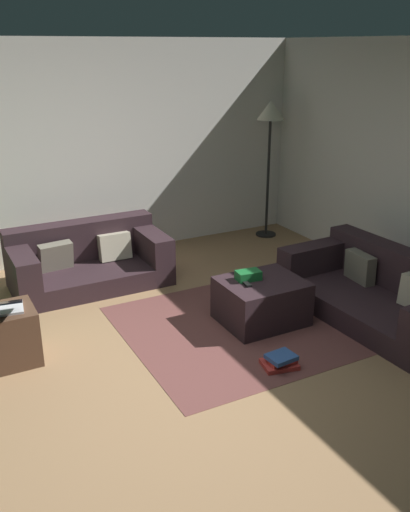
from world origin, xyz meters
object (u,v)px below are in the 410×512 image
gift_box (248,275)px  couch_left (87,261)px  side_table (4,337)px  laptop (0,308)px  corner_lamp (270,121)px  ottoman (261,301)px  book_stack (280,361)px  couch_right (382,293)px  tv_remote (246,283)px

gift_box → couch_left: bearing=124.2°
couch_left → side_table: (-1.10, -1.32, -0.02)m
laptop → corner_lamp: size_ratio=0.25×
ottoman → gift_box: gift_box is taller
gift_box → book_stack: bearing=-103.6°
couch_right → gift_box: 1.34m
ottoman → couch_left: bearing=125.2°
couch_right → book_stack: size_ratio=5.98×
laptop → book_stack: bearing=-28.4°
couch_left → book_stack: size_ratio=5.24×
gift_box → laptop: laptop is taller
side_table → laptop: laptop is taller
side_table → book_stack: 2.31m
couch_right → ottoman: (-1.11, 0.44, -0.03)m
side_table → book_stack: bearing=-29.8°
tv_remote → book_stack: 0.87m
couch_right → corner_lamp: 2.95m
book_stack → laptop: bearing=151.6°
ottoman → gift_box: 0.29m
side_table → gift_box: bearing=-7.5°
couch_right → ottoman: bearing=66.3°
laptop → book_stack: (2.00, -1.08, -0.48)m
gift_box → tv_remote: gift_box is taller
book_stack → corner_lamp: bearing=58.3°
ottoman → side_table: bearing=170.7°
tv_remote → side_table: side_table is taller
gift_box → corner_lamp: (1.60, 2.08, 1.10)m
couch_left → gift_box: size_ratio=7.38×
ottoman → couch_right: bearing=-21.7°
book_stack → couch_right: bearing=12.9°
couch_right → ottoman: size_ratio=2.51×
side_table → tv_remote: bearing=-10.0°
side_table → book_stack: size_ratio=1.62×
couch_left → gift_box: couch_left is taller
corner_lamp → tv_remote: bearing=-127.8°
tv_remote → book_stack: bearing=-92.1°
tv_remote → corner_lamp: bearing=59.5°
tv_remote → corner_lamp: size_ratio=0.09×
gift_box → book_stack: gift_box is taller
couch_right → gift_box: (-1.21, 0.53, 0.22)m
corner_lamp → couch_left: bearing=-170.2°
couch_right → side_table: (-3.41, 0.82, -0.01)m
ottoman → corner_lamp: corner_lamp is taller
couch_left → ottoman: bearing=125.0°
couch_right → laptop: laptop is taller
couch_right → laptop: bearing=75.5°
side_table → corner_lamp: (3.80, 1.79, 1.33)m
couch_left → couch_right: 3.15m
couch_left → corner_lamp: corner_lamp is taller
gift_box → corner_lamp: bearing=52.4°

